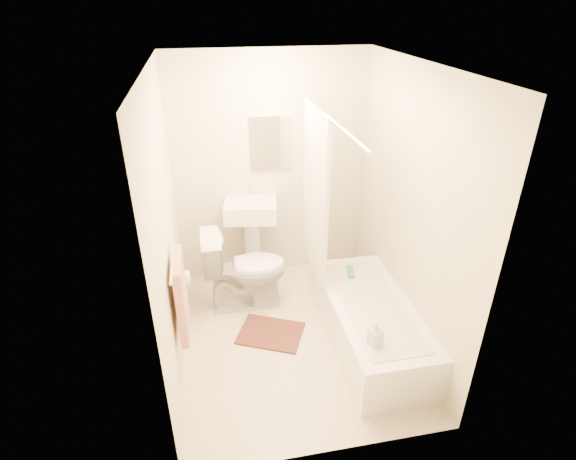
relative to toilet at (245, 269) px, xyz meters
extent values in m
plane|color=beige|center=(0.37, -0.61, -0.41)|extent=(2.40, 2.40, 0.00)
plane|color=white|center=(0.37, -0.61, 1.99)|extent=(2.40, 2.40, 0.00)
cube|color=beige|center=(0.37, 0.59, 0.79)|extent=(2.00, 0.02, 2.40)
cube|color=beige|center=(-0.63, -0.61, 0.79)|extent=(0.02, 2.40, 2.40)
cube|color=beige|center=(1.37, -0.61, 0.79)|extent=(0.02, 2.40, 2.40)
cube|color=white|center=(0.37, 0.57, 1.09)|extent=(0.40, 0.03, 0.55)
cylinder|color=silver|center=(0.67, -0.51, 1.59)|extent=(0.03, 1.70, 0.03)
cube|color=silver|center=(0.67, -0.11, 0.81)|extent=(0.04, 0.80, 1.55)
cylinder|color=silver|center=(-0.59, -0.86, 0.69)|extent=(0.02, 0.60, 0.02)
cube|color=#CC7266|center=(-0.56, -0.86, 0.37)|extent=(0.06, 0.45, 0.66)
cylinder|color=white|center=(-0.56, -0.49, 0.29)|extent=(0.11, 0.12, 0.12)
imported|color=white|center=(0.00, 0.00, 0.00)|extent=(0.83, 0.47, 0.82)
cube|color=#50261B|center=(0.17, -0.53, -0.40)|extent=(0.70, 0.63, 0.02)
imported|color=silver|center=(0.86, -1.29, 0.13)|extent=(0.12, 0.12, 0.21)
cube|color=green|center=(0.99, -0.32, 0.05)|extent=(0.10, 0.20, 0.04)
camera|label=1|loc=(-0.29, -3.76, 2.43)|focal=28.00mm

